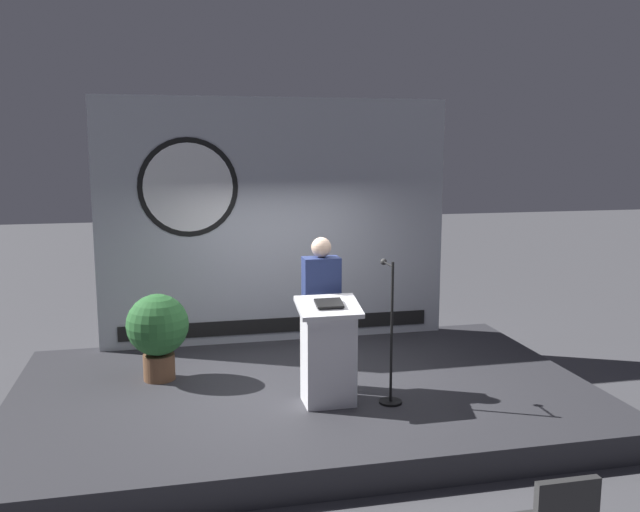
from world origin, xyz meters
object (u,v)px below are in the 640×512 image
at_px(podium, 328,353).
at_px(speaker_person, 321,312).
at_px(potted_plant, 158,329).
at_px(microphone_stand, 390,354).

bearing_deg(podium, speaker_person, 86.17).
relative_size(speaker_person, potted_plant, 1.69).
bearing_deg(potted_plant, podium, -32.90).
relative_size(podium, potted_plant, 1.11).
height_order(podium, microphone_stand, microphone_stand).
bearing_deg(speaker_person, podium, -93.83).
relative_size(podium, speaker_person, 0.66).
bearing_deg(microphone_stand, speaker_person, 135.67).
xyz_separation_m(microphone_stand, potted_plant, (-2.37, 1.23, 0.08)).
relative_size(microphone_stand, potted_plant, 1.50).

